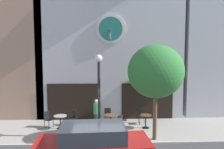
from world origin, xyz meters
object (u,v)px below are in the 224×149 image
cafe_chair_facing_wall (142,115)px  parked_car_red (93,146)px  cafe_chair_mid_row (119,122)px  cafe_chair_under_awning (108,114)px  pedestrian_green (96,114)px  cafe_chair_right_end (48,118)px  street_lamp (99,96)px  cafe_table_center_right (146,119)px  street_tree (156,72)px  cafe_chair_outer (73,117)px  cafe_table_leftmost (110,118)px  cafe_table_near_door (60,119)px

cafe_chair_facing_wall → parked_car_red: bearing=-118.8°
cafe_chair_mid_row → cafe_chair_under_awning: same height
cafe_chair_mid_row → pedestrian_green: 1.38m
cafe_chair_facing_wall → cafe_chair_right_end: size_ratio=1.00×
street_lamp → cafe_table_center_right: 3.30m
cafe_chair_under_awning → street_lamp: bearing=-102.3°
street_tree → cafe_chair_outer: street_tree is taller
cafe_table_leftmost → cafe_chair_right_end: bearing=176.9°
street_lamp → cafe_chair_mid_row: (1.06, 0.74, -1.58)m
cafe_table_near_door → cafe_chair_mid_row: (3.25, -0.61, -0.00)m
cafe_table_leftmost → cafe_chair_outer: cafe_chair_outer is taller
cafe_chair_facing_wall → cafe_chair_under_awning: (-2.03, 0.18, 0.00)m
cafe_table_center_right → cafe_chair_outer: 4.20m
cafe_chair_right_end → parked_car_red: bearing=-58.4°
street_tree → cafe_chair_mid_row: (-1.66, 1.16, -2.81)m
pedestrian_green → parked_car_red: 4.11m
cafe_table_near_door → cafe_table_center_right: cafe_table_center_right is taller
cafe_chair_outer → cafe_chair_mid_row: same height
street_tree → cafe_chair_facing_wall: 3.77m
pedestrian_green → cafe_table_leftmost: bearing=13.9°
pedestrian_green → cafe_chair_mid_row: bearing=-22.5°
cafe_table_center_right → pedestrian_green: (-2.78, 0.01, 0.35)m
cafe_chair_outer → pedestrian_green: pedestrian_green is taller
street_tree → cafe_chair_outer: size_ratio=5.16×
cafe_chair_right_end → cafe_chair_mid_row: 4.13m
cafe_chair_right_end → cafe_chair_outer: 1.43m
cafe_table_leftmost → cafe_table_near_door: bearing=-177.9°
cafe_table_center_right → cafe_table_leftmost: bearing=174.1°
parked_car_red → pedestrian_green: bearing=89.7°
cafe_table_center_right → cafe_table_near_door: bearing=178.8°
cafe_table_near_door → cafe_chair_facing_wall: cafe_chair_facing_wall is taller
street_lamp → pedestrian_green: size_ratio=2.49×
cafe_chair_mid_row → cafe_table_leftmost: bearing=122.2°
cafe_table_near_door → cafe_table_center_right: size_ratio=0.98×
cafe_table_near_door → cafe_chair_facing_wall: size_ratio=0.83×
cafe_chair_under_awning → cafe_chair_right_end: bearing=-170.0°
cafe_chair_right_end → cafe_chair_under_awning: 3.51m
cafe_table_leftmost → cafe_chair_right_end: (-3.58, 0.19, 0.01)m
cafe_table_near_door → pedestrian_green: pedestrian_green is taller
cafe_table_center_right → parked_car_red: size_ratio=0.17×
cafe_table_leftmost → pedestrian_green: (-0.79, -0.19, 0.34)m
cafe_table_near_door → parked_car_red: size_ratio=0.17×
pedestrian_green → cafe_chair_right_end: bearing=172.1°
street_lamp → cafe_chair_outer: street_lamp is taller
street_lamp → cafe_chair_facing_wall: size_ratio=4.62×
cafe_chair_under_awning → pedestrian_green: (-0.67, -1.00, 0.33)m
street_tree → cafe_chair_right_end: (-5.69, 2.06, -2.81)m
street_tree → cafe_table_leftmost: street_tree is taller
cafe_table_leftmost → pedestrian_green: 0.88m
cafe_chair_right_end → cafe_chair_outer: (1.41, 0.20, 0.00)m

